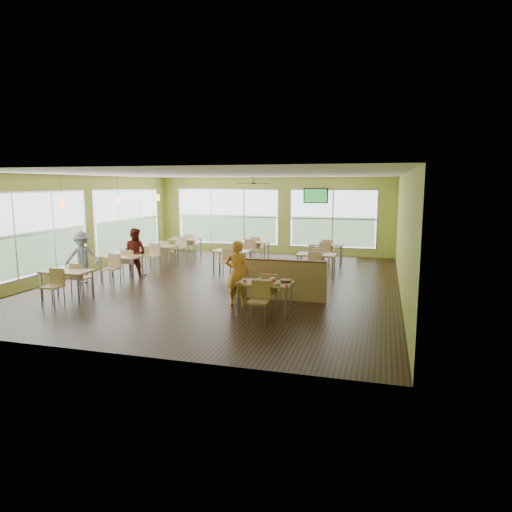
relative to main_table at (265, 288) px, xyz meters
name	(u,v)px	position (x,y,z in m)	size (l,w,h in m)	color
room	(225,229)	(-2.00, 3.00, 0.97)	(12.00, 12.04, 3.20)	black
window_bays	(186,223)	(-4.65, 6.08, 0.85)	(9.24, 10.24, 2.38)	white
main_table	(265,288)	(0.00, 0.00, 0.00)	(1.22, 1.52, 0.87)	tan
half_wall_divider	(279,279)	(0.00, 1.45, -0.11)	(2.40, 0.14, 1.04)	tan
dining_tables	(213,252)	(-3.05, 4.71, 0.00)	(6.92, 8.72, 0.87)	tan
pendant_lights	(139,199)	(-5.20, 3.68, 1.82)	(0.11, 7.31, 0.86)	#2D2119
ceiling_fan	(253,183)	(-2.00, 6.00, 2.32)	(1.25, 1.25, 0.29)	#2D2119
tv_backwall	(316,196)	(-0.20, 8.90, 1.82)	(1.00, 0.07, 0.60)	black
man_plaid	(237,273)	(-0.84, 0.58, 0.17)	(0.59, 0.38, 1.60)	orange
patron_maroon	(135,252)	(-5.10, 3.15, 0.14)	(0.75, 0.59, 1.55)	maroon
patron_grey	(82,257)	(-6.11, 1.85, 0.14)	(1.00, 0.57, 1.54)	slate
cup_blue	(245,281)	(-0.41, -0.21, 0.18)	(0.08, 0.08, 0.30)	white
cup_yellow	(260,281)	(-0.06, -0.23, 0.19)	(0.10, 0.10, 0.34)	white
cup_red_near	(271,282)	(0.18, -0.20, 0.19)	(0.10, 0.10, 0.35)	white
cup_red_far	(273,280)	(0.20, -0.08, 0.20)	(0.11, 0.11, 0.38)	white
food_basket	(286,281)	(0.44, 0.14, 0.15)	(0.27, 0.27, 0.06)	black
ketchup_cup	(287,286)	(0.55, -0.28, 0.13)	(0.06, 0.06, 0.03)	#A00203
wrapper_left	(239,283)	(-0.52, -0.30, 0.14)	(0.15, 0.13, 0.04)	#AC7B53
wrapper_mid	(266,280)	(-0.02, 0.11, 0.14)	(0.19, 0.17, 0.05)	#AC7B53
wrapper_right	(278,284)	(0.33, -0.21, 0.14)	(0.14, 0.12, 0.03)	#AC7B53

